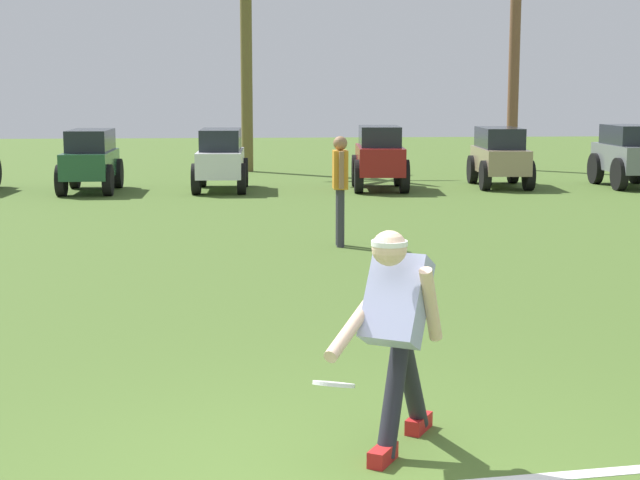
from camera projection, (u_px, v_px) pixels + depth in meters
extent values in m
cylinder|color=#23232D|center=(393.00, 397.00, 5.94)|extent=(0.28, 0.36, 0.72)
cube|color=red|center=(383.00, 455.00, 5.85)|extent=(0.22, 0.27, 0.10)
cylinder|color=#23232D|center=(411.00, 384.00, 6.22)|extent=(0.32, 0.44, 0.69)
cube|color=red|center=(419.00, 423.00, 6.40)|extent=(0.22, 0.27, 0.10)
cube|color=#9EA3D1|center=(397.00, 300.00, 5.88)|extent=(0.51, 0.54, 0.57)
sphere|color=beige|center=(389.00, 248.00, 5.72)|extent=(0.29, 0.29, 0.21)
cylinder|color=white|center=(389.00, 243.00, 5.72)|extent=(0.29, 0.29, 0.03)
cylinder|color=beige|center=(350.00, 329.00, 5.73)|extent=(0.36, 0.53, 0.27)
cylinder|color=beige|center=(431.00, 305.00, 5.84)|extent=(0.21, 0.28, 0.49)
cylinder|color=white|center=(334.00, 384.00, 5.62)|extent=(0.32, 0.32, 0.09)
cylinder|color=#33333D|center=(341.00, 218.00, 13.78)|extent=(0.11, 0.11, 0.82)
cylinder|color=#33333D|center=(340.00, 217.00, 13.96)|extent=(0.11, 0.11, 0.82)
cube|color=orange|center=(340.00, 170.00, 13.76)|extent=(0.21, 0.34, 0.54)
cylinder|color=#936B4C|center=(341.00, 170.00, 13.55)|extent=(0.07, 0.07, 0.52)
cylinder|color=#936B4C|center=(339.00, 168.00, 13.97)|extent=(0.07, 0.07, 0.52)
sphere|color=#936B4C|center=(340.00, 143.00, 13.71)|extent=(0.20, 0.20, 0.20)
cube|color=#235133|center=(90.00, 164.00, 21.18)|extent=(0.97, 2.41, 0.55)
cube|color=#1E232B|center=(91.00, 140.00, 21.25)|extent=(0.86, 1.81, 0.46)
cylinder|color=black|center=(75.00, 174.00, 22.01)|extent=(0.18, 0.66, 0.66)
cylinder|color=black|center=(118.00, 173.00, 22.08)|extent=(0.18, 0.66, 0.66)
cylinder|color=black|center=(61.00, 180.00, 20.36)|extent=(0.18, 0.66, 0.66)
cylinder|color=black|center=(108.00, 180.00, 20.43)|extent=(0.18, 0.66, 0.66)
cube|color=silver|center=(221.00, 163.00, 21.48)|extent=(1.05, 2.43, 0.55)
cube|color=#1E232B|center=(221.00, 139.00, 21.55)|extent=(0.91, 1.83, 0.46)
cylinder|color=black|center=(202.00, 172.00, 22.33)|extent=(0.20, 0.67, 0.66)
cylinder|color=black|center=(244.00, 172.00, 22.37)|extent=(0.20, 0.67, 0.66)
cylinder|color=black|center=(196.00, 179.00, 20.68)|extent=(0.20, 0.67, 0.66)
cylinder|color=black|center=(242.00, 179.00, 20.72)|extent=(0.20, 0.67, 0.66)
cube|color=maroon|center=(379.00, 160.00, 21.67)|extent=(1.17, 2.42, 0.60)
cube|color=#1E232B|center=(380.00, 136.00, 21.64)|extent=(0.99, 1.61, 0.44)
cylinder|color=black|center=(356.00, 170.00, 22.49)|extent=(0.24, 0.73, 0.72)
cylinder|color=black|center=(398.00, 170.00, 22.49)|extent=(0.24, 0.73, 0.72)
cylinder|color=black|center=(359.00, 176.00, 20.95)|extent=(0.24, 0.73, 0.72)
cylinder|color=black|center=(405.00, 176.00, 20.95)|extent=(0.24, 0.73, 0.72)
cube|color=#998466|center=(500.00, 160.00, 22.30)|extent=(1.13, 2.46, 0.55)
cube|color=#1E232B|center=(499.00, 138.00, 22.37)|extent=(0.97, 1.86, 0.46)
cylinder|color=black|center=(472.00, 169.00, 23.17)|extent=(0.23, 0.67, 0.66)
cylinder|color=black|center=(513.00, 169.00, 23.18)|extent=(0.23, 0.67, 0.66)
cylinder|color=black|center=(485.00, 175.00, 21.51)|extent=(0.23, 0.67, 0.66)
cylinder|color=black|center=(529.00, 175.00, 21.52)|extent=(0.23, 0.67, 0.66)
cube|color=slate|center=(629.00, 158.00, 22.25)|extent=(1.05, 2.38, 0.60)
cube|color=#1E232B|center=(629.00, 135.00, 22.22)|extent=(0.91, 1.57, 0.44)
cylinder|color=black|center=(596.00, 168.00, 23.03)|extent=(0.20, 0.72, 0.72)
cylinder|color=black|center=(636.00, 168.00, 23.09)|extent=(0.20, 0.72, 0.72)
cylinder|color=black|center=(619.00, 174.00, 21.50)|extent=(0.20, 0.72, 0.72)
cylinder|color=brown|center=(246.00, 58.00, 26.09)|extent=(0.31, 0.31, 6.07)
cylinder|color=brown|center=(514.00, 49.00, 26.70)|extent=(0.30, 0.30, 6.57)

